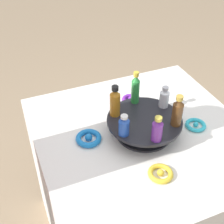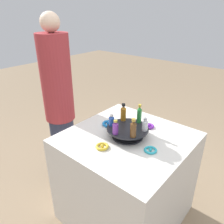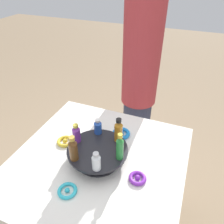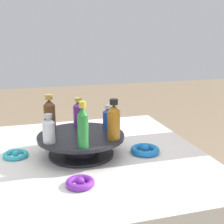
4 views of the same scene
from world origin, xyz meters
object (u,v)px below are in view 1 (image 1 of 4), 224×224
display_stand (144,125)px  bottle_blue (124,126)px  bottle_purple (157,130)px  ribbon_bow_purple (131,100)px  ribbon_bow_blue (89,138)px  bottle_amber (115,102)px  bottle_green (135,89)px  ribbon_bow_gold (161,173)px  ribbon_bow_teal (196,125)px  bottle_brown (178,112)px  bottle_clear (164,97)px

display_stand → bottle_blue: (-0.05, 0.11, 0.07)m
bottle_purple → ribbon_bow_purple: bearing=-9.9°
bottle_purple → ribbon_bow_blue: 0.30m
bottle_amber → ribbon_bow_blue: bottle_amber is taller
bottle_amber → bottle_green: bearing=-66.8°
bottle_blue → ribbon_bow_gold: (-0.18, -0.07, -0.11)m
ribbon_bow_teal → ribbon_bow_purple: 0.33m
bottle_brown → display_stand: bearing=53.2°
ribbon_bow_purple → bottle_blue: bearing=149.8°
bottle_amber → ribbon_bow_blue: size_ratio=1.30×
bottle_blue → bottle_amber: bearing=-6.8°
display_stand → ribbon_bow_blue: size_ratio=2.91×
display_stand → ribbon_bow_blue: bearing=78.4°
bottle_clear → ribbon_bow_purple: size_ratio=1.15×
ribbon_bow_purple → bottle_clear: bearing=-159.2°
ribbon_bow_purple → ribbon_bow_gold: (-0.46, 0.09, -0.00)m
bottle_blue → ribbon_bow_blue: (0.10, 0.11, -0.11)m
display_stand → bottle_amber: bearing=53.2°
bottle_green → bottle_clear: bearing=-126.8°
bottle_blue → bottle_clear: size_ratio=0.92×
ribbon_bow_teal → ribbon_bow_blue: size_ratio=0.84×
bottle_brown → bottle_purple: bearing=113.2°
ribbon_bow_teal → ribbon_bow_purple: bearing=33.4°
bottle_green → ribbon_bow_blue: bottle_green is taller
bottle_blue → bottle_clear: (0.10, -0.23, 0.00)m
bottle_purple → bottle_green: 0.25m
bottle_amber → bottle_clear: size_ratio=1.43×
bottle_green → ribbon_bow_purple: (0.10, -0.03, -0.14)m
display_stand → ribbon_bow_gold: bearing=168.4°
display_stand → bottle_clear: 0.15m
ribbon_bow_purple → bottle_brown: bearing=-170.0°
ribbon_bow_purple → ribbon_bow_gold: bearing=168.4°
bottle_amber → bottle_purple: 0.22m
ribbon_bow_teal → ribbon_bow_gold: 0.33m
bottle_clear → ribbon_bow_purple: 0.22m
bottle_purple → bottle_green: (0.25, -0.03, 0.02)m
bottle_amber → bottle_brown: size_ratio=1.01×
bottle_green → ribbon_bow_purple: bearing=-17.0°
bottle_blue → ribbon_bow_purple: size_ratio=1.05×
bottle_amber → ribbon_bow_purple: (0.15, -0.15, -0.13)m
display_stand → ribbon_bow_purple: 0.24m
bottle_blue → ribbon_bow_teal: bearing=-89.6°
ribbon_bow_teal → ribbon_bow_purple: (0.27, 0.18, 0.00)m
bottle_brown → ribbon_bow_teal: bottle_brown is taller
bottle_brown → bottle_clear: bearing=-6.8°
display_stand → bottle_clear: bearing=-66.8°
bottle_blue → bottle_brown: bottle_brown is taller
ribbon_bow_teal → ribbon_bow_purple: ribbon_bow_purple is taller
bottle_green → ribbon_bow_teal: bearing=-128.7°
ribbon_bow_teal → ribbon_bow_gold: ribbon_bow_gold is taller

